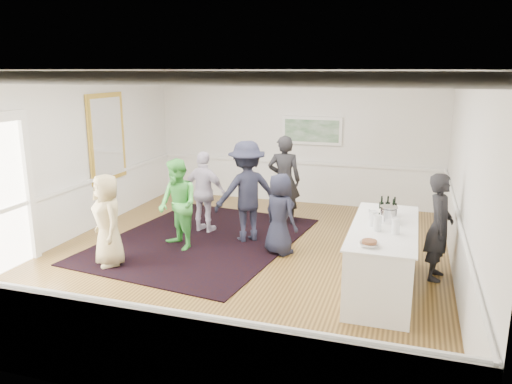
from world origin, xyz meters
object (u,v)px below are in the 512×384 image
(guest_lilac, at_px, (205,192))
(ice_bucket, at_px, (388,215))
(serving_table, at_px, (382,258))
(guest_dark_b, at_px, (284,180))
(nut_bowl, at_px, (369,243))
(guest_dark_a, at_px, (247,192))
(guest_tan, at_px, (108,220))
(guest_green, at_px, (178,205))
(guest_navy, at_px, (280,214))
(bartender, at_px, (439,227))

(guest_lilac, xyz_separation_m, ice_bucket, (3.62, -1.54, 0.29))
(serving_table, height_order, guest_dark_b, guest_dark_b)
(serving_table, xyz_separation_m, nut_bowl, (-0.13, -0.95, 0.53))
(serving_table, xyz_separation_m, guest_dark_a, (-2.61, 1.48, 0.46))
(serving_table, xyz_separation_m, guest_tan, (-4.41, -0.39, 0.28))
(guest_green, relative_size, guest_navy, 1.14)
(guest_green, height_order, ice_bucket, guest_green)
(guest_green, distance_m, guest_dark_a, 1.32)
(guest_lilac, height_order, nut_bowl, guest_lilac)
(guest_lilac, relative_size, guest_dark_a, 0.85)
(guest_dark_a, height_order, guest_navy, guest_dark_a)
(guest_green, height_order, guest_lilac, guest_green)
(serving_table, relative_size, guest_navy, 1.69)
(ice_bucket, bearing_deg, guest_green, 172.24)
(guest_tan, height_order, guest_dark_a, guest_dark_a)
(ice_bucket, xyz_separation_m, nut_bowl, (-0.17, -1.13, -0.08))
(guest_dark_b, height_order, nut_bowl, guest_dark_b)
(bartender, bearing_deg, ice_bucket, 131.44)
(guest_lilac, bearing_deg, bartender, 176.30)
(guest_tan, bearing_deg, ice_bucket, 47.09)
(ice_bucket, bearing_deg, bartender, 34.52)
(nut_bowl, bearing_deg, guest_green, 155.18)
(guest_tan, bearing_deg, guest_dark_b, 94.88)
(guest_tan, relative_size, guest_dark_a, 0.81)
(guest_dark_a, distance_m, guest_dark_b, 1.33)
(guest_tan, height_order, guest_lilac, guest_lilac)
(serving_table, distance_m, guest_dark_a, 3.04)
(guest_green, height_order, guest_dark_b, guest_dark_b)
(guest_dark_b, distance_m, nut_bowl, 4.24)
(serving_table, height_order, nut_bowl, nut_bowl)
(guest_dark_a, distance_m, ice_bucket, 2.95)
(bartender, relative_size, nut_bowl, 6.50)
(bartender, xyz_separation_m, ice_bucket, (-0.75, -0.51, 0.27))
(guest_tan, relative_size, guest_lilac, 0.95)
(serving_table, relative_size, guest_green, 1.48)
(ice_bucket, bearing_deg, guest_tan, -172.73)
(serving_table, distance_m, nut_bowl, 1.09)
(bartender, bearing_deg, guest_dark_b, 62.50)
(serving_table, height_order, guest_lilac, guest_lilac)
(bartender, height_order, nut_bowl, bartender)
(nut_bowl, bearing_deg, bartender, 60.76)
(serving_table, distance_m, ice_bucket, 0.64)
(guest_dark_a, height_order, nut_bowl, guest_dark_a)
(guest_green, distance_m, nut_bowl, 3.89)
(bartender, xyz_separation_m, guest_tan, (-5.19, -1.08, -0.06))
(guest_lilac, bearing_deg, guest_navy, 167.05)
(guest_navy, bearing_deg, guest_dark_a, 1.19)
(serving_table, relative_size, guest_dark_a, 1.28)
(bartender, xyz_separation_m, guest_dark_a, (-3.40, 0.79, 0.12))
(guest_lilac, relative_size, ice_bucket, 6.30)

